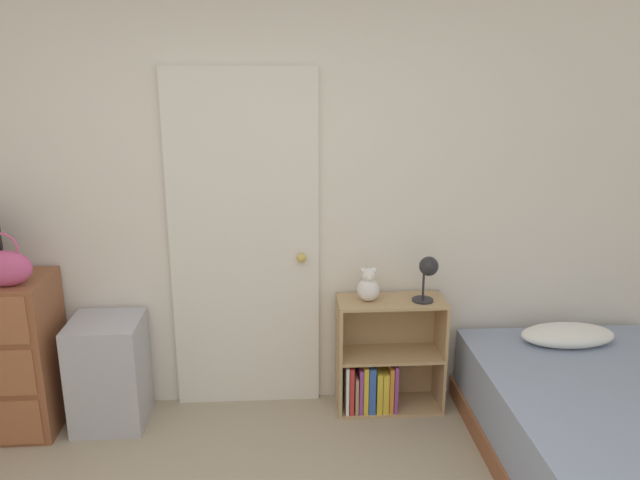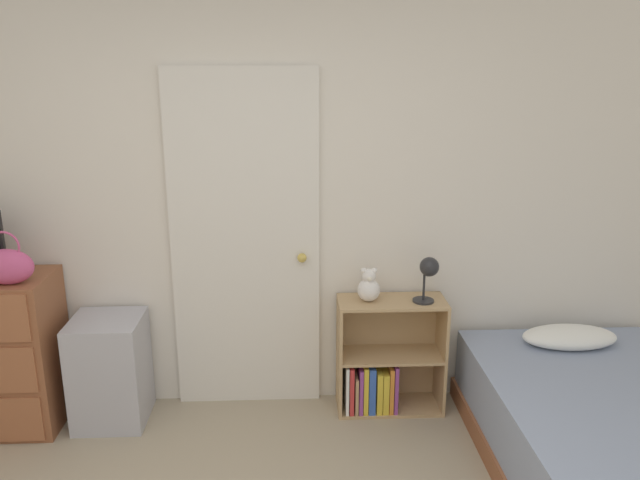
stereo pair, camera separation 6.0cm
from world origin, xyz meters
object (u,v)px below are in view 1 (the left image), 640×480
teddy_bear (368,286)px  bed (620,441)px  storage_bin (109,372)px  handbag (4,268)px  desk_lamp (428,270)px  bookshelf (381,367)px

teddy_bear → bed: bearing=-33.7°
storage_bin → teddy_bear: teddy_bear is taller
handbag → desk_lamp: 2.32m
bookshelf → bed: bearing=-35.9°
teddy_bear → bed: (1.18, -0.79, -0.57)m
teddy_bear → desk_lamp: size_ratio=0.74×
teddy_bear → desk_lamp: desk_lamp is taller
storage_bin → handbag: bearing=-162.9°
handbag → desk_lamp: handbag is taller
bookshelf → bed: (1.09, -0.79, -0.04)m
teddy_bear → desk_lamp: 0.36m
desk_lamp → teddy_bear: bearing=172.9°
desk_lamp → bed: desk_lamp is taller
handbag → storage_bin: 0.84m
teddy_bear → storage_bin: bearing=-177.8°
storage_bin → bookshelf: size_ratio=0.91×
handbag → bookshelf: bearing=5.5°
bed → bookshelf: bearing=144.1°
handbag → bed: bearing=-10.6°
storage_bin → bookshelf: bearing=2.1°
handbag → bed: (3.15, -0.59, -0.79)m
handbag → storage_bin: (0.45, 0.14, -0.70)m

